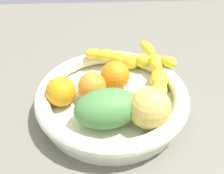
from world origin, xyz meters
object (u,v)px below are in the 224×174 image
at_px(banana_draped_right, 156,76).
at_px(orange_mid_left, 115,76).
at_px(orange_mid_right, 92,86).
at_px(apple_yellow, 149,108).
at_px(banana_draped_left, 131,59).
at_px(fruit_bowl, 112,97).
at_px(mango_green, 108,108).
at_px(orange_front, 61,92).

distance_m(banana_draped_right, orange_mid_left, 0.08).
xyz_separation_m(orange_mid_right, apple_yellow, (0.07, 0.10, 0.01)).
bearing_deg(banana_draped_left, orange_mid_left, -31.85).
height_order(orange_mid_left, apple_yellow, apple_yellow).
relative_size(fruit_bowl, banana_draped_right, 1.17).
relative_size(fruit_bowl, mango_green, 2.55).
distance_m(fruit_bowl, banana_draped_right, 0.10).
distance_m(banana_draped_left, orange_front, 0.18).
bearing_deg(orange_mid_left, apple_yellow, 26.05).
bearing_deg(mango_green, orange_mid_left, 168.76).
bearing_deg(orange_front, fruit_bowl, 93.45).
relative_size(banana_draped_right, orange_mid_left, 4.19).
bearing_deg(apple_yellow, orange_mid_left, -153.95).
relative_size(orange_mid_left, apple_yellow, 0.82).
xyz_separation_m(orange_mid_left, mango_green, (0.09, -0.02, 0.00)).
relative_size(banana_draped_left, apple_yellow, 2.76).
xyz_separation_m(fruit_bowl, orange_mid_right, (-0.01, -0.04, 0.02)).
height_order(banana_draped_right, orange_front, orange_front).
bearing_deg(orange_mid_left, banana_draped_left, 148.15).
bearing_deg(banana_draped_right, fruit_bowl, -68.86).
height_order(banana_draped_left, orange_mid_right, orange_mid_right).
relative_size(fruit_bowl, orange_mid_right, 5.27).
bearing_deg(orange_mid_left, orange_mid_right, -57.60).
height_order(orange_mid_left, mango_green, mango_green).
height_order(banana_draped_right, orange_mid_left, orange_mid_left).
bearing_deg(banana_draped_right, orange_mid_left, -91.16).
height_order(fruit_bowl, orange_mid_right, orange_mid_right).
relative_size(orange_mid_left, mango_green, 0.52).
relative_size(banana_draped_right, orange_front, 4.46).
distance_m(banana_draped_left, orange_mid_right, 0.12).
relative_size(fruit_bowl, banana_draped_left, 1.46).
relative_size(orange_mid_right, mango_green, 0.48).
bearing_deg(banana_draped_right, banana_draped_left, -146.26).
distance_m(banana_draped_left, mango_green, 0.17).
height_order(banana_draped_left, orange_mid_left, orange_mid_left).
bearing_deg(banana_draped_right, orange_front, -77.64).
bearing_deg(orange_mid_right, banana_draped_right, 102.05).
bearing_deg(fruit_bowl, orange_mid_right, -101.38).
relative_size(banana_draped_left, mango_green, 1.74).
height_order(banana_draped_right, mango_green, mango_green).
xyz_separation_m(banana_draped_right, apple_yellow, (0.10, -0.03, 0.01)).
relative_size(orange_mid_left, orange_mid_right, 1.08).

